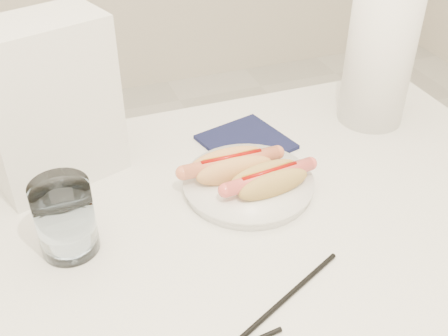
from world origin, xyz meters
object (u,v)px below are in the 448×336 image
object	(u,v)px
napkin_box	(48,104)
paper_towel_roll	(380,52)
plate	(248,185)
hotdog_left	(231,166)
table	(209,272)
water_glass	(65,218)
hotdog_right	(269,180)

from	to	relation	value
napkin_box	paper_towel_roll	size ratio (longest dim) A/B	0.97
plate	hotdog_left	world-z (taller)	hotdog_left
table	plate	distance (m)	0.16
table	water_glass	size ratio (longest dim) A/B	10.47
plate	paper_towel_roll	size ratio (longest dim) A/B	0.73
table	napkin_box	distance (m)	0.37
hotdog_left	napkin_box	size ratio (longest dim) A/B	0.60
water_glass	paper_towel_roll	distance (m)	0.64
hotdog_left	water_glass	world-z (taller)	water_glass
hotdog_right	water_glass	bearing A→B (deg)	174.34
table	paper_towel_roll	world-z (taller)	paper_towel_roll
hotdog_right	paper_towel_roll	xyz separation A→B (m)	(0.30, 0.17, 0.10)
table	hotdog_left	distance (m)	0.18
table	paper_towel_roll	bearing A→B (deg)	28.92
paper_towel_roll	water_glass	bearing A→B (deg)	-164.30
table	hotdog_left	world-z (taller)	hotdog_left
hotdog_left	napkin_box	bearing A→B (deg)	153.33
paper_towel_roll	table	bearing A→B (deg)	-151.08
table	hotdog_right	bearing A→B (deg)	28.21
napkin_box	paper_towel_roll	distance (m)	0.60
plate	hotdog_left	size ratio (longest dim) A/B	1.26
hotdog_left	water_glass	distance (m)	0.28
plate	hotdog_right	world-z (taller)	hotdog_right
hotdog_right	table	bearing A→B (deg)	-158.62
napkin_box	table	bearing A→B (deg)	-73.65
plate	napkin_box	world-z (taller)	napkin_box
hotdog_right	hotdog_left	bearing A→B (deg)	121.11
plate	hotdog_right	xyz separation A→B (m)	(0.02, -0.03, 0.03)
hotdog_left	water_glass	size ratio (longest dim) A/B	1.44
plate	table	bearing A→B (deg)	-136.27
water_glass	paper_towel_roll	bearing A→B (deg)	15.70
table	hotdog_left	bearing A→B (deg)	55.89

